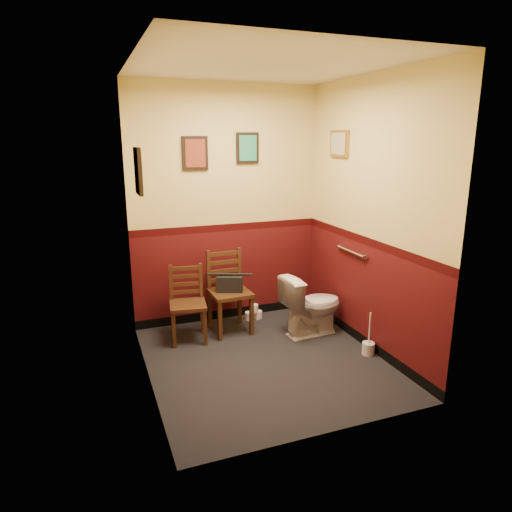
{
  "coord_description": "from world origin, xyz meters",
  "views": [
    {
      "loc": [
        -1.51,
        -3.75,
        2.12
      ],
      "look_at": [
        0.0,
        0.25,
        1.0
      ],
      "focal_mm": 32.0,
      "sensor_mm": 36.0,
      "label": 1
    }
  ],
  "objects": [
    {
      "name": "framed_print_back_a",
      "position": [
        -0.35,
        1.18,
        1.95
      ],
      "size": [
        0.28,
        0.04,
        0.36
      ],
      "color": "black",
      "rests_on": "wall_back"
    },
    {
      "name": "wall_front",
      "position": [
        0.0,
        -1.2,
        1.35
      ],
      "size": [
        2.2,
        0.0,
        2.7
      ],
      "primitive_type": "cube",
      "rotation": [
        -1.57,
        0.0,
        0.0
      ],
      "color": "#460E0F",
      "rests_on": "ground"
    },
    {
      "name": "floor",
      "position": [
        0.0,
        0.0,
        0.0
      ],
      "size": [
        2.2,
        2.4,
        0.0
      ],
      "primitive_type": "cube",
      "color": "black",
      "rests_on": "ground"
    },
    {
      "name": "wall_back",
      "position": [
        0.0,
        1.2,
        1.35
      ],
      "size": [
        2.2,
        0.0,
        2.7
      ],
      "primitive_type": "cube",
      "rotation": [
        1.57,
        0.0,
        0.0
      ],
      "color": "#460E0F",
      "rests_on": "ground"
    },
    {
      "name": "wall_right",
      "position": [
        1.1,
        0.0,
        1.35
      ],
      "size": [
        0.0,
        2.4,
        2.7
      ],
      "primitive_type": "cube",
      "rotation": [
        1.57,
        0.0,
        -1.57
      ],
      "color": "#460E0F",
      "rests_on": "ground"
    },
    {
      "name": "handbag",
      "position": [
        -0.1,
        0.8,
        0.57
      ],
      "size": [
        0.32,
        0.24,
        0.21
      ],
      "rotation": [
        0.0,
        0.0,
        -0.38
      ],
      "color": "black",
      "rests_on": "chair_right"
    },
    {
      "name": "tp_stack",
      "position": [
        0.27,
        1.04,
        0.08
      ],
      "size": [
        0.21,
        0.11,
        0.18
      ],
      "color": "silver",
      "rests_on": "floor"
    },
    {
      "name": "toilet",
      "position": [
        0.72,
        0.42,
        0.33
      ],
      "size": [
        0.71,
        0.43,
        0.67
      ],
      "primitive_type": "imported",
      "rotation": [
        0.0,
        0.0,
        1.65
      ],
      "color": "white",
      "rests_on": "floor"
    },
    {
      "name": "toilet_brush",
      "position": [
        1.02,
        -0.23,
        0.07
      ],
      "size": [
        0.12,
        0.12,
        0.45
      ],
      "color": "silver",
      "rests_on": "floor"
    },
    {
      "name": "framed_print_back_b",
      "position": [
        0.25,
        1.18,
        2.0
      ],
      "size": [
        0.26,
        0.04,
        0.34
      ],
      "color": "black",
      "rests_on": "wall_back"
    },
    {
      "name": "wall_left",
      "position": [
        -1.1,
        0.0,
        1.35
      ],
      "size": [
        0.0,
        2.4,
        2.7
      ],
      "primitive_type": "cube",
      "rotation": [
        1.57,
        0.0,
        1.57
      ],
      "color": "#460E0F",
      "rests_on": "ground"
    },
    {
      "name": "chair_left",
      "position": [
        -0.58,
        0.78,
        0.4
      ],
      "size": [
        0.43,
        0.43,
        0.8
      ],
      "rotation": [
        0.0,
        0.0,
        -0.15
      ],
      "color": "#3F2513",
      "rests_on": "floor"
    },
    {
      "name": "framed_print_left",
      "position": [
        -1.08,
        0.1,
        1.85
      ],
      "size": [
        0.04,
        0.3,
        0.38
      ],
      "color": "black",
      "rests_on": "wall_left"
    },
    {
      "name": "framed_print_right",
      "position": [
        1.08,
        0.6,
        2.05
      ],
      "size": [
        0.04,
        0.34,
        0.28
      ],
      "color": "olive",
      "rests_on": "wall_right"
    },
    {
      "name": "ceiling",
      "position": [
        0.0,
        0.0,
        2.7
      ],
      "size": [
        2.2,
        2.4,
        0.0
      ],
      "primitive_type": "cube",
      "rotation": [
        3.14,
        0.0,
        0.0
      ],
      "color": "silver",
      "rests_on": "ground"
    },
    {
      "name": "grab_bar",
      "position": [
        1.07,
        0.25,
        0.95
      ],
      "size": [
        0.05,
        0.56,
        0.06
      ],
      "color": "silver",
      "rests_on": "wall_right"
    },
    {
      "name": "chair_right",
      "position": [
        -0.1,
        0.84,
        0.46
      ],
      "size": [
        0.44,
        0.44,
        0.91
      ],
      "rotation": [
        0.0,
        0.0,
        0.04
      ],
      "color": "#3F2513",
      "rests_on": "floor"
    }
  ]
}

